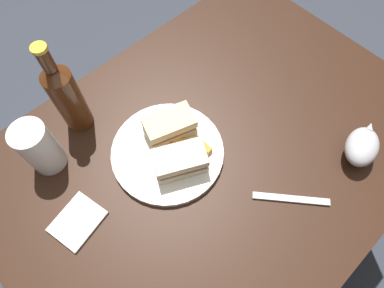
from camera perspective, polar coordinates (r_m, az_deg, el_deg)
ground_plane at (r=1.57m, az=2.30°, el=-13.10°), size 6.00×6.00×0.00m
dining_table at (r=1.20m, az=2.96°, el=-8.61°), size 1.12×0.83×0.77m
plate at (r=0.83m, az=-4.24°, el=-1.39°), size 0.28×0.28×0.02m
sandwich_half_left at (r=0.77m, az=-2.09°, el=-2.95°), size 0.14×0.12×0.06m
sandwich_half_right at (r=0.82m, az=-3.91°, el=3.10°), size 0.14×0.11×0.06m
potato_wedge_front at (r=0.81m, az=-2.11°, el=-0.52°), size 0.04×0.06×0.02m
potato_wedge_middle at (r=0.81m, az=-1.76°, el=-1.29°), size 0.05×0.03×0.02m
potato_wedge_back at (r=0.81m, az=1.77°, el=-0.23°), size 0.02×0.05×0.02m
potato_wedge_left_edge at (r=0.80m, az=-1.30°, el=-2.49°), size 0.04×0.05×0.02m
potato_wedge_right_edge at (r=0.81m, az=-1.97°, el=-0.70°), size 0.05×0.04×0.02m
potato_wedge_stray at (r=0.81m, az=-2.13°, el=-0.29°), size 0.05×0.03×0.02m
pint_glass at (r=0.84m, az=-24.72°, el=-0.81°), size 0.08×0.08×0.14m
gravy_boat at (r=0.89m, az=27.34°, el=-0.36°), size 0.13×0.11×0.07m
cider_bottle at (r=0.84m, az=-20.88°, el=7.72°), size 0.07×0.07×0.27m
napkin at (r=0.81m, az=-19.19°, el=-12.51°), size 0.13×0.11×0.01m
fork at (r=0.82m, az=16.75°, el=-9.08°), size 0.13×0.15×0.01m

